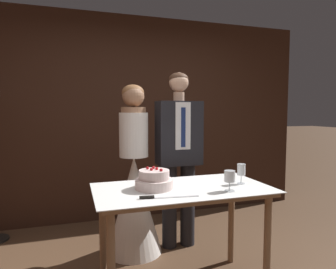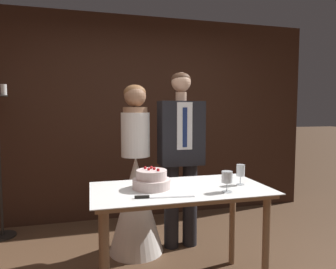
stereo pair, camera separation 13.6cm
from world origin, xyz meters
The scene contains 8 objects.
wall_back centered at (0.00, 2.02, 1.31)m, with size 4.78×0.12×2.61m, color #382116.
cake_table centered at (0.03, 0.24, 0.71)m, with size 1.35×0.72×0.82m.
tiered_cake centered at (-0.19, 0.28, 0.88)m, with size 0.29×0.29×0.16m.
cake_knife centered at (-0.23, 0.03, 0.82)m, with size 0.41×0.08×0.02m.
wine_glass_near centered at (0.52, 0.21, 0.93)m, with size 0.07×0.07×0.16m.
wine_glass_middle centered at (0.32, 0.04, 0.92)m, with size 0.08×0.08×0.15m.
bride centered at (-0.21, 0.98, 0.61)m, with size 0.54×0.54×1.66m.
groom centered at (0.26, 0.98, 1.00)m, with size 0.44×0.25×1.79m.
Camera 1 is at (-0.77, -1.87, 1.41)m, focal length 32.00 mm.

